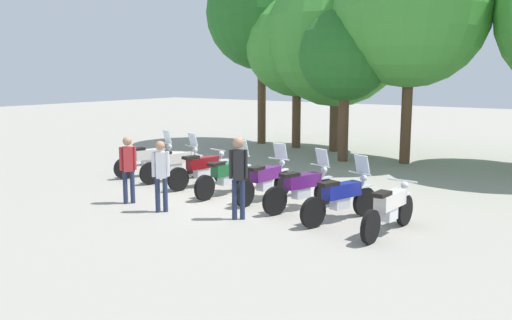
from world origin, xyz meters
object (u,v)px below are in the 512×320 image
object	(u,v)px
motorcycle_6	(341,197)
motorcycle_7	(389,208)
tree_0	(262,14)
person_2	(161,171)
tree_2	(336,37)
tree_3	(345,55)
motorcycle_1	(175,163)
motorcycle_2	(202,169)
tree_4	(411,10)
person_0	(128,165)
motorcycle_3	(227,175)
motorcycle_0	(150,159)
motorcycle_4	(266,180)
motorcycle_5	(302,188)
tree_1	(297,45)
person_1	(238,171)

from	to	relation	value
motorcycle_6	motorcycle_7	size ratio (longest dim) A/B	0.97
motorcycle_6	tree_0	xyz separation A→B (m)	(-8.55, 9.58, 5.08)
person_2	tree_2	distance (m)	11.48
motorcycle_6	tree_3	bearing A→B (deg)	43.11
motorcycle_1	motorcycle_2	bearing A→B (deg)	-83.07
tree_3	tree_4	xyz separation A→B (m)	(1.97, 0.81, 1.48)
person_0	motorcycle_3	bearing A→B (deg)	-88.76
motorcycle_6	motorcycle_7	world-z (taller)	motorcycle_6
person_2	motorcycle_1	bearing A→B (deg)	-10.47
motorcycle_0	motorcycle_3	world-z (taller)	same
motorcycle_0	motorcycle_6	bearing A→B (deg)	-82.22
motorcycle_1	motorcycle_4	size ratio (longest dim) A/B	0.97
tree_3	motorcycle_5	bearing A→B (deg)	-71.52
motorcycle_1	motorcycle_3	distance (m)	2.41
motorcycle_5	motorcycle_7	size ratio (longest dim) A/B	0.97
motorcycle_0	motorcycle_6	xyz separation A→B (m)	(7.04, -1.30, 0.00)
motorcycle_1	motorcycle_7	size ratio (longest dim) A/B	0.97
tree_1	motorcycle_7	bearing A→B (deg)	-50.93
person_0	person_2	distance (m)	1.23
motorcycle_2	motorcycle_3	world-z (taller)	motorcycle_3
motorcycle_1	tree_4	size ratio (longest dim) A/B	0.27
motorcycle_1	motorcycle_7	bearing A→B (deg)	-85.99
motorcycle_6	tree_2	world-z (taller)	tree_2
person_2	tree_1	bearing A→B (deg)	-33.56
motorcycle_3	motorcycle_7	distance (m)	4.77
tree_1	tree_0	bearing A→B (deg)	171.91
motorcycle_0	tree_1	size ratio (longest dim) A/B	0.33
motorcycle_6	motorcycle_1	bearing A→B (deg)	96.13
motorcycle_6	person_2	xyz separation A→B (m)	(-3.67, -1.61, 0.42)
tree_0	motorcycle_6	bearing A→B (deg)	-48.25
motorcycle_0	tree_4	distance (m)	9.89
motorcycle_7	person_1	bearing A→B (deg)	108.91
motorcycle_2	tree_2	xyz separation A→B (m)	(-0.14, 8.24, 3.99)
tree_2	tree_0	bearing A→B (deg)	174.84
person_1	tree_2	distance (m)	11.32
motorcycle_7	person_1	distance (m)	3.20
motorcycle_2	tree_4	xyz separation A→B (m)	(3.21, 7.03, 4.68)
motorcycle_1	tree_0	bearing A→B (deg)	33.46
motorcycle_0	motorcycle_2	world-z (taller)	motorcycle_0
tree_0	tree_4	world-z (taller)	tree_0
motorcycle_6	person_1	size ratio (longest dim) A/B	1.19
motorcycle_0	motorcycle_4	world-z (taller)	same
motorcycle_7	tree_0	size ratio (longest dim) A/B	0.27
motorcycle_5	motorcycle_1	bearing A→B (deg)	97.93
motorcycle_4	motorcycle_5	size ratio (longest dim) A/B	1.03
motorcycle_1	person_1	size ratio (longest dim) A/B	1.20
motorcycle_2	tree_0	world-z (taller)	tree_0
tree_0	tree_2	xyz separation A→B (m)	(3.72, -0.34, -1.10)
motorcycle_1	tree_3	world-z (taller)	tree_3
person_2	motorcycle_0	bearing A→B (deg)	0.52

